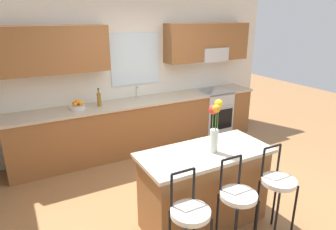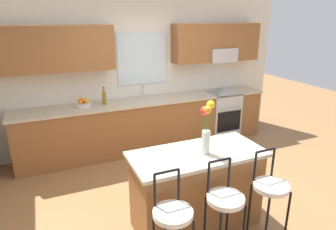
# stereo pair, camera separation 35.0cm
# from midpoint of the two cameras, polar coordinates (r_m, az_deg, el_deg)

# --- Properties ---
(ground_plane) EXTENTS (14.00, 14.00, 0.00)m
(ground_plane) POSITION_cam_midpoint_polar(r_m,az_deg,el_deg) (4.27, 2.68, -14.74)
(ground_plane) COLOR olive
(back_wall_assembly) EXTENTS (5.60, 0.50, 2.70)m
(back_wall_assembly) POSITION_cam_midpoint_polar(r_m,az_deg,el_deg) (5.44, -7.78, 9.58)
(back_wall_assembly) COLOR silver
(back_wall_assembly) RESTS_ON ground
(counter_run) EXTENTS (4.56, 0.64, 0.92)m
(counter_run) POSITION_cam_midpoint_polar(r_m,az_deg,el_deg) (5.43, -6.52, -1.79)
(counter_run) COLOR brown
(counter_run) RESTS_ON ground
(sink_faucet) EXTENTS (0.02, 0.13, 0.23)m
(sink_faucet) POSITION_cam_midpoint_polar(r_m,az_deg,el_deg) (5.37, -7.87, 4.56)
(sink_faucet) COLOR #B7BABC
(sink_faucet) RESTS_ON counter_run
(oven_range) EXTENTS (0.60, 0.64, 0.92)m
(oven_range) POSITION_cam_midpoint_polar(r_m,az_deg,el_deg) (6.10, 6.89, 0.46)
(oven_range) COLOR #B7BABC
(oven_range) RESTS_ON ground
(kitchen_island) EXTENTS (1.49, 0.69, 0.92)m
(kitchen_island) POSITION_cam_midpoint_polar(r_m,az_deg,el_deg) (3.52, 4.00, -13.70)
(kitchen_island) COLOR brown
(kitchen_island) RESTS_ON ground
(bar_stool_near) EXTENTS (0.36, 0.36, 1.04)m
(bar_stool_near) POSITION_cam_midpoint_polar(r_m,az_deg,el_deg) (2.80, 0.45, -18.99)
(bar_stool_near) COLOR black
(bar_stool_near) RESTS_ON ground
(bar_stool_middle) EXTENTS (0.36, 0.36, 1.04)m
(bar_stool_middle) POSITION_cam_midpoint_polar(r_m,az_deg,el_deg) (3.05, 9.88, -15.73)
(bar_stool_middle) COLOR black
(bar_stool_middle) RESTS_ON ground
(bar_stool_far) EXTENTS (0.36, 0.36, 1.04)m
(bar_stool_far) POSITION_cam_midpoint_polar(r_m,az_deg,el_deg) (3.38, 17.44, -12.73)
(bar_stool_far) COLOR black
(bar_stool_far) RESTS_ON ground
(flower_vase) EXTENTS (0.14, 0.15, 0.59)m
(flower_vase) POSITION_cam_midpoint_polar(r_m,az_deg,el_deg) (3.18, 5.83, -1.77)
(flower_vase) COLOR silver
(flower_vase) RESTS_ON kitchen_island
(fruit_bowl_oranges) EXTENTS (0.24, 0.24, 0.16)m
(fruit_bowl_oranges) POSITION_cam_midpoint_polar(r_m,az_deg,el_deg) (4.99, -18.81, 1.65)
(fruit_bowl_oranges) COLOR silver
(fruit_bowl_oranges) RESTS_ON counter_run
(bottle_olive_oil) EXTENTS (0.06, 0.06, 0.30)m
(bottle_olive_oil) POSITION_cam_midpoint_polar(r_m,az_deg,el_deg) (5.04, -15.00, 2.92)
(bottle_olive_oil) COLOR olive
(bottle_olive_oil) RESTS_ON counter_run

